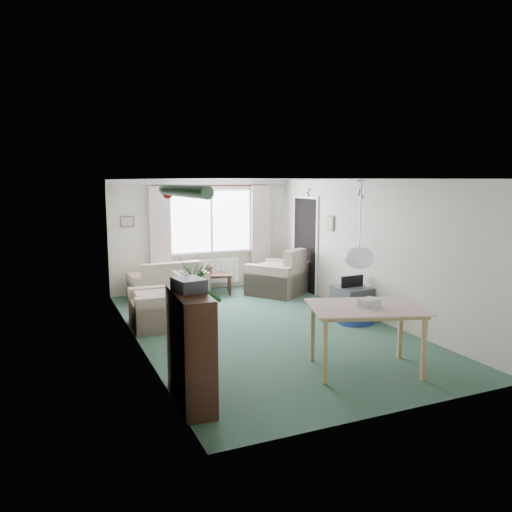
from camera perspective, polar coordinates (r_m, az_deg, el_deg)
name	(u,v)px	position (r m, az deg, el deg)	size (l,w,h in m)	color
ground	(263,328)	(8.19, 0.84, -8.27)	(6.50, 6.50, 0.00)	#2D4B3B
window	(211,221)	(10.96, -5.15, 3.99)	(1.80, 0.03, 1.30)	white
curtain_rod	(212,186)	(10.85, -5.07, 8.02)	(2.60, 0.03, 0.03)	black
curtain_left	(160,234)	(10.58, -10.89, 2.45)	(0.45, 0.08, 2.00)	beige
curtain_right	(261,230)	(11.30, 0.57, 2.99)	(0.45, 0.08, 2.00)	beige
radiator	(212,271)	(11.07, -5.01, -1.71)	(1.20, 0.10, 0.55)	white
doorway	(305,245)	(10.79, 5.67, 1.24)	(0.03, 0.95, 2.00)	black
pendant_lamp	(359,258)	(6.00, 11.71, -0.20)	(0.36, 0.36, 0.36)	white
tinsel_garland	(182,191)	(5.02, -8.40, 7.36)	(1.60, 1.60, 0.12)	#196626
bauble_cluster_a	(308,189)	(9.23, 5.98, 7.58)	(0.20, 0.20, 0.20)	silver
bauble_cluster_b	(360,190)	(8.38, 11.85, 7.34)	(0.20, 0.20, 0.20)	silver
wall_picture_back	(127,222)	(10.53, -14.51, 3.83)	(0.28, 0.03, 0.22)	brown
wall_picture_right	(331,223)	(9.87, 8.51, 3.71)	(0.03, 0.24, 0.30)	brown
sofa	(168,279)	(10.36, -10.03, -2.61)	(1.54, 0.82, 0.77)	tan
armchair_corner	(278,271)	(10.55, 2.49, -1.74)	(1.08, 1.02, 0.97)	beige
armchair_left	(160,300)	(8.35, -10.89, -5.01)	(0.97, 0.92, 0.87)	#C8B297
coffee_table	(209,284)	(10.63, -5.35, -3.18)	(0.95, 0.53, 0.43)	black
photo_frame	(209,270)	(10.55, -5.40, -1.65)	(0.12, 0.02, 0.16)	brown
bookshelf	(190,348)	(5.45, -7.50, -10.42)	(0.33, 1.00, 1.22)	black
hifi_box	(189,285)	(5.31, -7.68, -3.29)	(0.28, 0.35, 0.14)	#343538
houseplant	(196,322)	(5.85, -6.91, -7.47)	(0.66, 0.66, 1.54)	#1C5227
dining_table	(365,339)	(6.51, 12.38, -9.25)	(1.30, 0.87, 0.81)	tan
gift_box	(369,303)	(6.38, 12.77, -5.29)	(0.25, 0.18, 0.12)	silver
tv_cube	(352,302)	(8.93, 10.87, -5.19)	(0.54, 0.60, 0.54)	#37373C
pet_bed	(354,318)	(8.68, 11.19, -7.02)	(0.64, 0.64, 0.13)	navy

